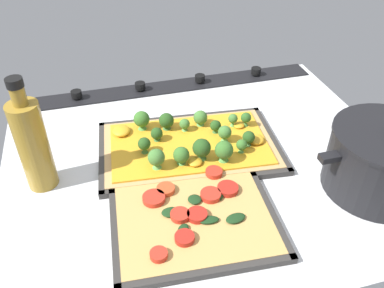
# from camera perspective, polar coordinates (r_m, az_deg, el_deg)

# --- Properties ---
(ground_plane) EXTENTS (0.84, 0.72, 0.03)m
(ground_plane) POSITION_cam_1_polar(r_m,az_deg,el_deg) (0.88, 1.72, -2.92)
(ground_plane) COLOR silver
(stove_control_panel) EXTENTS (0.81, 0.07, 0.03)m
(stove_control_panel) POSITION_cam_1_polar(r_m,az_deg,el_deg) (1.13, -3.04, 8.25)
(stove_control_panel) COLOR black
(stove_control_panel) RESTS_ON ground_plane
(baking_tray_front) EXTENTS (0.41, 0.28, 0.01)m
(baking_tray_front) POSITION_cam_1_polar(r_m,az_deg,el_deg) (0.89, -0.40, -0.63)
(baking_tray_front) COLOR #33302D
(baking_tray_front) RESTS_ON ground_plane
(broccoli_pizza) EXTENTS (0.39, 0.26, 0.06)m
(broccoli_pizza) POSITION_cam_1_polar(r_m,az_deg,el_deg) (0.88, -0.30, 0.22)
(broccoli_pizza) COLOR tan
(broccoli_pizza) RESTS_ON baking_tray_front
(baking_tray_back) EXTENTS (0.31, 0.29, 0.01)m
(baking_tray_back) POSITION_cam_1_polar(r_m,az_deg,el_deg) (0.75, 0.07, -10.04)
(baking_tray_back) COLOR #33302D
(baking_tray_back) RESTS_ON ground_plane
(veggie_pizza_back) EXTENTS (0.29, 0.26, 0.02)m
(veggie_pizza_back) POSITION_cam_1_polar(r_m,az_deg,el_deg) (0.74, 0.06, -9.51)
(veggie_pizza_back) COLOR tan
(veggie_pizza_back) RESTS_ON baking_tray_back
(cooking_pot) EXTENTS (0.28, 0.21, 0.15)m
(cooking_pot) POSITION_cam_1_polar(r_m,az_deg,el_deg) (0.85, 25.35, -2.16)
(cooking_pot) COLOR black
(cooking_pot) RESTS_ON ground_plane
(oil_bottle) EXTENTS (0.06, 0.06, 0.23)m
(oil_bottle) POSITION_cam_1_polar(r_m,az_deg,el_deg) (0.81, -21.61, 0.03)
(oil_bottle) COLOR olive
(oil_bottle) RESTS_ON ground_plane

